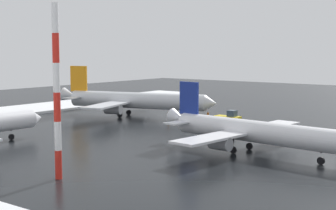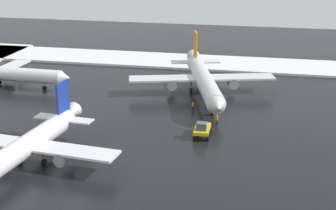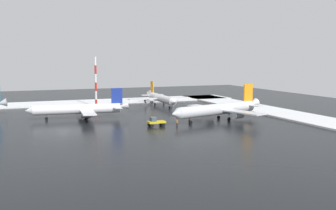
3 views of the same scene
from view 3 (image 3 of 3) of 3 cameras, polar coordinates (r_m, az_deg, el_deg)
ground_plane at (r=114.95m, az=-14.06°, el=-2.62°), size 240.00×240.00×0.00m
snow_bank_far at (r=164.18m, az=-16.48°, el=0.13°), size 152.00×16.00×0.49m
snow_bank_left at (r=140.47m, az=14.12°, el=-0.86°), size 14.00×116.00×0.49m
airplane_foreground_jet at (r=119.18m, az=6.91°, el=-0.56°), size 32.61×27.43×9.87m
airplane_distant_tail at (r=124.28m, az=-11.86°, el=-0.54°), size 29.40×24.45×8.73m
airplane_parked_portside at (r=153.97m, az=-0.98°, el=0.93°), size 23.49×28.37×8.43m
pushback_tug at (r=108.69m, az=-1.70°, el=-2.27°), size 4.67×2.44×2.50m
ground_crew_beside_wing at (r=115.87m, az=2.88°, el=-1.87°), size 0.36×0.36×1.71m
ground_crew_near_tug at (r=109.27m, az=1.23°, el=-2.38°), size 0.36×0.36×1.71m
antenna_mast at (r=148.75m, az=-9.76°, el=3.02°), size 0.70×0.70×17.92m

